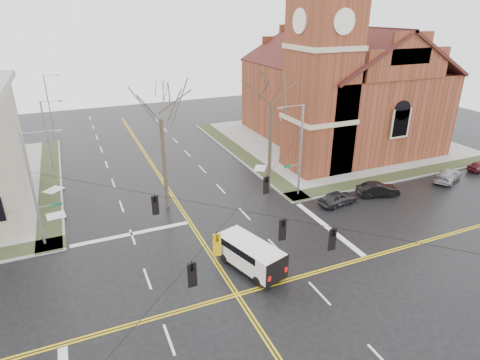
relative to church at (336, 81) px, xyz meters
name	(u,v)px	position (x,y,z in m)	size (l,w,h in m)	color
ground	(237,295)	(-24.76, -24.78, -8.43)	(120.00, 120.00, 0.00)	black
sidewalks	(237,294)	(-24.76, -24.78, -8.36)	(80.00, 80.00, 0.17)	gray
road_markings	(237,295)	(-24.76, -24.78, -8.43)	(100.00, 100.00, 0.01)	gold
church	(336,81)	(0.00, 0.00, 0.00)	(24.28, 27.48, 27.50)	#5F2E18
signal_pole_ne	(299,148)	(-13.44, -13.28, -3.48)	(2.75, 0.22, 9.00)	gray
signal_pole_nw	(35,187)	(-36.09, -13.28, -3.48)	(2.75, 0.22, 9.00)	gray
span_wires	(237,210)	(-24.76, -24.78, -2.23)	(23.02, 23.02, 0.03)	black
traffic_signals	(241,226)	(-24.76, -25.45, -2.98)	(8.21, 8.26, 1.30)	black
streetlight_north_a	(48,134)	(-35.42, 3.22, -3.97)	(2.30, 0.20, 8.00)	gray
streetlight_north_b	(49,99)	(-35.42, 23.22, -3.97)	(2.30, 0.20, 8.00)	gray
cargo_van	(248,253)	(-22.83, -22.29, -7.22)	(3.59, 5.74, 2.05)	white
parked_car_a	(338,198)	(-10.90, -16.54, -7.77)	(1.57, 3.91, 1.33)	black
parked_car_b	(378,190)	(-6.10, -16.54, -7.76)	(1.43, 4.10, 1.35)	black
parked_car_c	(448,175)	(3.40, -16.53, -7.78)	(1.84, 4.53, 1.32)	#979799
tree_nw_near	(160,113)	(-25.80, -10.65, 0.55)	(4.00, 4.00, 12.43)	#322A20
tree_ne	(271,100)	(-15.30, -10.90, 0.84)	(4.00, 4.00, 12.83)	#322A20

